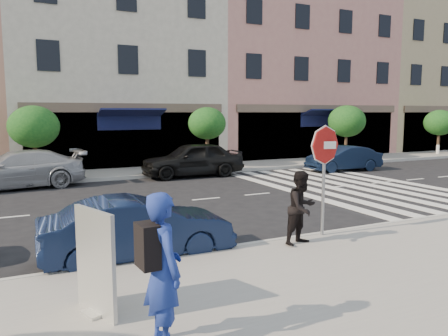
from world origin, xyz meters
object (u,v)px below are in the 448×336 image
photographer (163,269)px  poster_board (96,264)px  car_far_mid (192,159)px  stop_sign (325,156)px  walker (302,208)px  car_far_left (16,170)px  car_near_mid (138,228)px  car_far_right (344,158)px

photographer → poster_board: 1.33m
car_far_mid → stop_sign: bearing=-4.6°
walker → car_far_left: 12.33m
poster_board → car_near_mid: poster_board is taller
walker → poster_board: 4.70m
photographer → car_far_mid: size_ratio=0.40×
car_far_left → car_far_mid: (7.29, 0.00, 0.06)m
poster_board → car_far_mid: bearing=43.5°
stop_sign → car_near_mid: bearing=-176.9°
car_near_mid → car_far_left: 10.32m
stop_sign → car_far_mid: bearing=96.6°
photographer → car_far_left: photographer is taller
car_near_mid → stop_sign: bearing=-98.4°
stop_sign → walker: 1.36m
car_near_mid → car_far_mid: (5.17, 10.10, 0.17)m
poster_board → car_near_mid: bearing=44.0°
walker → car_far_right: size_ratio=0.41×
car_far_mid → car_far_right: car_far_mid is taller
poster_board → car_far_left: poster_board is taller
poster_board → car_near_mid: (1.22, 2.44, -0.24)m
car_far_mid → car_far_right: 7.70m
poster_board → car_far_mid: size_ratio=0.32×
car_near_mid → photographer: bearing=171.0°
walker → car_far_left: walker is taller
photographer → car_far_right: 18.10m
car_far_mid → car_near_mid: bearing=-25.9°
car_far_right → car_near_mid: bearing=-49.9°
car_far_left → car_far_mid: bearing=84.7°
car_far_left → car_far_right: size_ratio=1.33×
car_near_mid → car_far_mid: size_ratio=0.81×
poster_board → car_far_right: poster_board is taller
poster_board → photographer: bearing=-82.8°
stop_sign → car_far_mid: 10.89m
car_far_right → car_far_mid: bearing=-95.2°
walker → car_near_mid: bearing=147.8°
car_near_mid → poster_board: bearing=154.4°
car_far_left → car_far_right: 14.91m
walker → poster_board: walker is taller
stop_sign → photographer: bearing=-135.6°
walker → poster_board: size_ratio=1.06×
poster_board → car_far_mid: (6.39, 12.54, -0.07)m
walker → photographer: bearing=-161.1°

